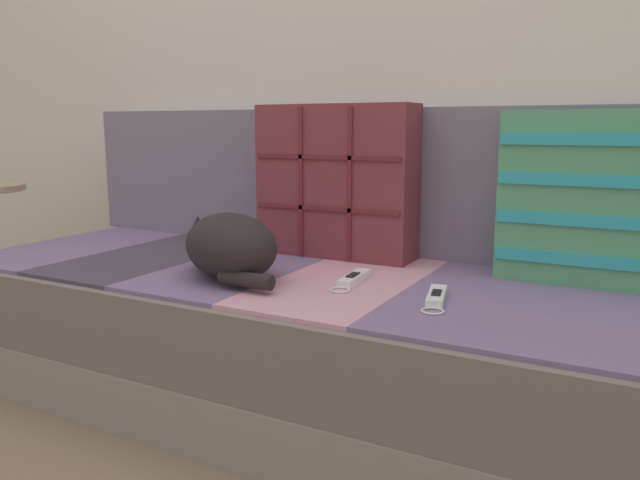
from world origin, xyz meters
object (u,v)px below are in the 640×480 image
Objects in this scene: throw_pillow_quilted at (336,181)px; couch at (302,334)px; sleeping_cat at (227,247)px; game_remote_near at (436,297)px; throw_pillow_striped at (594,198)px; game_remote_far at (353,279)px.

couch is at bearing -89.75° from throw_pillow_quilted.
throw_pillow_quilted is 1.29× the size of sleeping_cat.
couch is at bearing 54.79° from sleeping_cat.
throw_pillow_quilted reaches higher than couch.
throw_pillow_quilted reaches higher than game_remote_near.
throw_pillow_quilted reaches higher than throw_pillow_striped.
couch is 10.54× the size of game_remote_near.
throw_pillow_quilted reaches higher than sleeping_cat.
throw_pillow_striped is 2.22× the size of game_remote_near.
throw_pillow_striped reaches higher than game_remote_far.
game_remote_near is at bearing -38.59° from throw_pillow_quilted.
couch is 4.36× the size of throw_pillow_quilted.
throw_pillow_quilted is 1.09× the size of throw_pillow_striped.
game_remote_near reaches higher than couch.
couch is 0.45m from throw_pillow_quilted.
sleeping_cat is 0.54m from game_remote_near.
game_remote_near is (0.42, -0.33, -0.21)m from throw_pillow_quilted.
sleeping_cat is (-0.12, -0.17, 0.26)m from couch.
couch is at bearing 160.62° from game_remote_far.
throw_pillow_striped is (0.69, -0.00, -0.01)m from throw_pillow_quilted.
sleeping_cat is 1.81× the size of game_remote_far.
sleeping_cat is 1.88× the size of game_remote_near.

